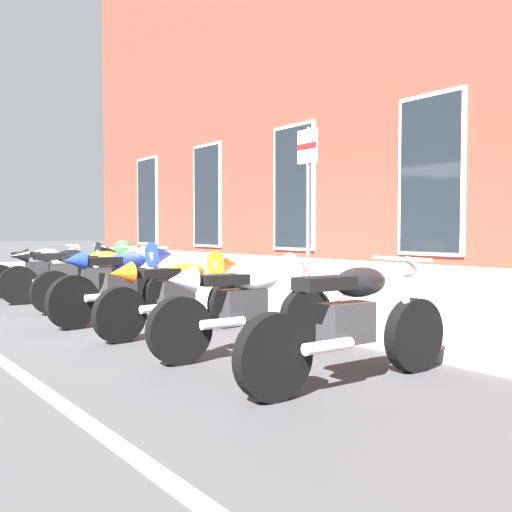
# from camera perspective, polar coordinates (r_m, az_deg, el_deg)

# --- Properties ---
(ground_plane) EXTENTS (140.00, 140.00, 0.00)m
(ground_plane) POSITION_cam_1_polar(r_m,az_deg,el_deg) (8.60, -4.85, -5.71)
(ground_plane) COLOR #38383A
(sidewalk) EXTENTS (28.85, 3.11, 0.13)m
(sidewalk) POSITION_cam_1_polar(r_m,az_deg,el_deg) (9.50, 3.13, -4.53)
(sidewalk) COLOR gray
(sidewalk) RESTS_ON ground_plane
(brick_pub_facade) EXTENTS (22.85, 6.62, 8.90)m
(brick_pub_facade) POSITION_cam_1_polar(r_m,az_deg,el_deg) (13.45, 19.75, 16.16)
(brick_pub_facade) COLOR maroon
(brick_pub_facade) RESTS_ON ground_plane
(motorcycle_grey_naked) EXTENTS (0.62, 2.12, 0.96)m
(motorcycle_grey_naked) POSITION_cam_1_polar(r_m,az_deg,el_deg) (11.65, -20.29, -1.35)
(motorcycle_grey_naked) COLOR black
(motorcycle_grey_naked) RESTS_ON ground_plane
(motorcycle_black_sport) EXTENTS (0.62, 2.20, 1.03)m
(motorcycle_black_sport) POSITION_cam_1_polar(r_m,az_deg,el_deg) (10.54, -17.78, -1.24)
(motorcycle_black_sport) COLOR black
(motorcycle_black_sport) RESTS_ON ground_plane
(motorcycle_yellow_naked) EXTENTS (0.62, 2.00, 0.99)m
(motorcycle_yellow_naked) POSITION_cam_1_polar(r_m,az_deg,el_deg) (9.13, -15.19, -2.23)
(motorcycle_yellow_naked) COLOR black
(motorcycle_yellow_naked) RESTS_ON ground_plane
(motorcycle_blue_sport) EXTENTS (0.62, 2.05, 1.08)m
(motorcycle_blue_sport) POSITION_cam_1_polar(r_m,az_deg,el_deg) (7.87, -12.65, -2.26)
(motorcycle_blue_sport) COLOR black
(motorcycle_blue_sport) RESTS_ON ground_plane
(motorcycle_orange_sport) EXTENTS (0.62, 2.16, 0.98)m
(motorcycle_orange_sport) POSITION_cam_1_polar(r_m,az_deg,el_deg) (6.91, -7.04, -3.19)
(motorcycle_orange_sport) COLOR black
(motorcycle_orange_sport) RESTS_ON ground_plane
(motorcycle_white_sport) EXTENTS (0.62, 2.10, 1.00)m
(motorcycle_white_sport) POSITION_cam_1_polar(r_m,az_deg,el_deg) (5.72, -0.13, -4.28)
(motorcycle_white_sport) COLOR black
(motorcycle_white_sport) RESTS_ON ground_plane
(motorcycle_black_naked) EXTENTS (0.62, 2.17, 1.00)m
(motorcycle_black_naked) POSITION_cam_1_polar(r_m,az_deg,el_deg) (4.66, 9.56, -6.54)
(motorcycle_black_naked) COLOR black
(motorcycle_black_naked) RESTS_ON ground_plane
(parking_sign) EXTENTS (0.36, 0.07, 2.46)m
(parking_sign) POSITION_cam_1_polar(r_m,az_deg,el_deg) (7.69, 5.15, 6.16)
(parking_sign) COLOR #4C4C51
(parking_sign) RESTS_ON sidewalk
(barrel_planter) EXTENTS (0.67, 0.67, 0.90)m
(barrel_planter) POSITION_cam_1_polar(r_m,az_deg,el_deg) (12.72, -12.99, -0.87)
(barrel_planter) COLOR brown
(barrel_planter) RESTS_ON sidewalk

